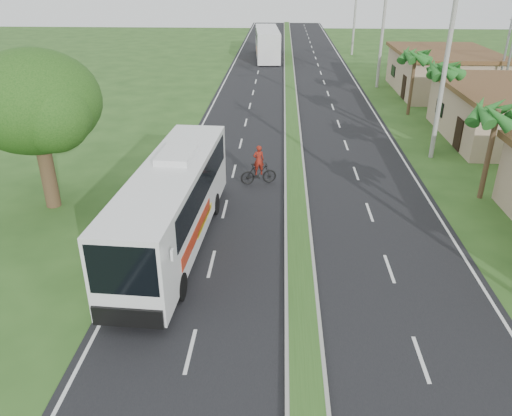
{
  "coord_description": "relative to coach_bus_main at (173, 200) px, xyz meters",
  "views": [
    {
      "loc": [
        -0.89,
        -11.75,
        10.66
      ],
      "look_at": [
        -1.8,
        6.5,
        1.8
      ],
      "focal_mm": 35.0,
      "sensor_mm": 36.0,
      "label": 1
    }
  ],
  "objects": [
    {
      "name": "shade_tree",
      "position": [
        -6.92,
        3.52,
        2.94
      ],
      "size": [
        6.3,
        6.0,
        7.54
      ],
      "color": "#473321",
      "rests_on": "ground"
    },
    {
      "name": "median_strip",
      "position": [
        5.2,
        13.5,
        -1.98
      ],
      "size": [
        1.2,
        160.0,
        0.18
      ],
      "color": "gray",
      "rests_on": "ground"
    },
    {
      "name": "palm_verge_d",
      "position": [
        14.5,
        21.5,
        2.46
      ],
      "size": [
        2.4,
        2.4,
        5.25
      ],
      "color": "#473321",
      "rests_on": "ground"
    },
    {
      "name": "palm_verge_c",
      "position": [
        14.0,
        12.5,
        3.04
      ],
      "size": [
        2.4,
        2.4,
        5.85
      ],
      "color": "#473321",
      "rests_on": "ground"
    },
    {
      "name": "lane_edge_right",
      "position": [
        11.9,
        13.5,
        -2.08
      ],
      "size": [
        0.12,
        160.0,
        0.01
      ],
      "primitive_type": "cube",
      "color": "silver",
      "rests_on": "ground"
    },
    {
      "name": "shop_mid",
      "position": [
        19.2,
        15.5,
        -0.23
      ],
      "size": [
        7.6,
        10.6,
        3.67
      ],
      "color": "tan",
      "rests_on": "ground"
    },
    {
      "name": "utility_pole_d",
      "position": [
        13.7,
        51.5,
        3.34
      ],
      "size": [
        1.6,
        0.28,
        10.5
      ],
      "color": "gray",
      "rests_on": "ground"
    },
    {
      "name": "road_asphalt",
      "position": [
        5.2,
        13.5,
        -2.07
      ],
      "size": [
        14.0,
        160.0,
        0.02
      ],
      "primitive_type": "cube",
      "color": "black",
      "rests_on": "ground"
    },
    {
      "name": "utility_pole_b",
      "position": [
        13.67,
        11.5,
        4.17
      ],
      "size": [
        3.2,
        0.28,
        12.0
      ],
      "color": "gray",
      "rests_on": "ground"
    },
    {
      "name": "lane_edge_left",
      "position": [
        -1.5,
        13.5,
        -2.08
      ],
      "size": [
        0.12,
        160.0,
        0.01
      ],
      "primitive_type": "cube",
      "color": "silver",
      "rests_on": "ground"
    },
    {
      "name": "ground",
      "position": [
        5.2,
        -6.5,
        -2.08
      ],
      "size": [
        180.0,
        180.0,
        0.0
      ],
      "primitive_type": "plane",
      "color": "#294C1B",
      "rests_on": "ground"
    },
    {
      "name": "coach_bus_far",
      "position": [
        2.42,
        48.12,
        -0.02
      ],
      "size": [
        3.56,
        12.63,
        3.63
      ],
      "rotation": [
        0.0,
        0.0,
        0.07
      ],
      "color": "white",
      "rests_on": "ground"
    },
    {
      "name": "shop_far",
      "position": [
        19.2,
        29.5,
        -0.16
      ],
      "size": [
        8.6,
        11.6,
        3.82
      ],
      "color": "tan",
      "rests_on": "ground"
    },
    {
      "name": "palm_verge_b",
      "position": [
        14.6,
        5.5,
        2.27
      ],
      "size": [
        2.4,
        2.4,
        5.05
      ],
      "color": "#473321",
      "rests_on": "ground"
    },
    {
      "name": "utility_pole_c",
      "position": [
        13.7,
        31.5,
        3.59
      ],
      "size": [
        1.6,
        0.28,
        11.0
      ],
      "color": "gray",
      "rests_on": "ground"
    },
    {
      "name": "coach_bus_main",
      "position": [
        0.0,
        0.0,
        0.0
      ],
      "size": [
        3.08,
        11.84,
        3.79
      ],
      "rotation": [
        0.0,
        0.0,
        -0.05
      ],
      "color": "white",
      "rests_on": "ground"
    },
    {
      "name": "motorcyclist",
      "position": [
        3.2,
        6.74,
        -1.32
      ],
      "size": [
        2.04,
        1.03,
        2.19
      ],
      "rotation": [
        0.0,
        0.0,
        0.25
      ],
      "color": "black",
      "rests_on": "ground"
    }
  ]
}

